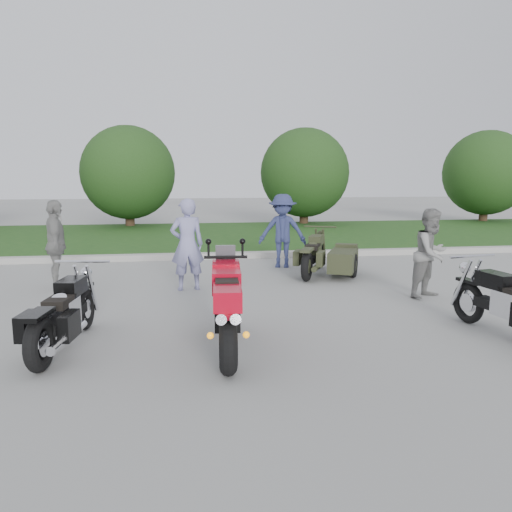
{
  "coord_description": "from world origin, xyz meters",
  "views": [
    {
      "loc": [
        -0.88,
        -6.55,
        2.1
      ],
      "look_at": [
        0.26,
        1.4,
        0.8
      ],
      "focal_mm": 35.0,
      "sensor_mm": 36.0,
      "label": 1
    }
  ],
  "objects": [
    {
      "name": "tree_far_right",
      "position": [
        12.0,
        13.5,
        2.19
      ],
      "size": [
        3.6,
        3.6,
        4.0
      ],
      "color": "#3F2B1C",
      "rests_on": "ground"
    },
    {
      "name": "sportbike_red",
      "position": [
        -0.4,
        -0.82,
        0.59
      ],
      "size": [
        0.43,
        2.1,
        1.0
      ],
      "rotation": [
        0.0,
        0.0,
        -0.07
      ],
      "color": "black",
      "rests_on": "ground"
    },
    {
      "name": "cruiser_left",
      "position": [
        -2.36,
        -0.48,
        0.41
      ],
      "size": [
        0.46,
        2.1,
        0.81
      ],
      "rotation": [
        0.0,
        0.0,
        -0.13
      ],
      "color": "black",
      "rests_on": "ground"
    },
    {
      "name": "person_grey",
      "position": [
        3.32,
        1.41,
        0.77
      ],
      "size": [
        0.94,
        0.88,
        1.54
      ],
      "primitive_type": "imported",
      "rotation": [
        0.0,
        0.0,
        0.52
      ],
      "color": "gray",
      "rests_on": "ground"
    },
    {
      "name": "grass_strip",
      "position": [
        0.0,
        10.15,
        0.07
      ],
      "size": [
        60.0,
        8.0,
        0.14
      ],
      "primitive_type": "cube",
      "color": "#3A5F20",
      "rests_on": "ground"
    },
    {
      "name": "person_stripe",
      "position": [
        -0.84,
        2.58,
        0.85
      ],
      "size": [
        0.67,
        0.5,
        1.69
      ],
      "primitive_type": "imported",
      "rotation": [
        0.0,
        0.0,
        3.3
      ],
      "color": "#8A89BA",
      "rests_on": "ground"
    },
    {
      "name": "person_denim",
      "position": [
        1.34,
        4.6,
        0.84
      ],
      "size": [
        1.22,
        0.9,
        1.68
      ],
      "primitive_type": "imported",
      "rotation": [
        0.0,
        0.0,
        -0.28
      ],
      "color": "navy",
      "rests_on": "ground"
    },
    {
      "name": "curb",
      "position": [
        0.0,
        6.0,
        0.07
      ],
      "size": [
        60.0,
        0.3,
        0.15
      ],
      "primitive_type": "cube",
      "color": "#A8A69E",
      "rests_on": "ground"
    },
    {
      "name": "tree_mid_left",
      "position": [
        -3.0,
        13.5,
        2.19
      ],
      "size": [
        3.6,
        3.6,
        4.0
      ],
      "color": "#3F2B1C",
      "rests_on": "ground"
    },
    {
      "name": "person_back",
      "position": [
        -3.24,
        2.99,
        0.83
      ],
      "size": [
        0.63,
        1.04,
        1.66
      ],
      "primitive_type": "imported",
      "rotation": [
        0.0,
        0.0,
        1.81
      ],
      "color": "gray",
      "rests_on": "ground"
    },
    {
      "name": "cruiser_sidecar",
      "position": [
        2.13,
        3.42,
        0.38
      ],
      "size": [
        1.54,
        1.96,
        0.81
      ],
      "rotation": [
        0.0,
        0.0,
        -0.44
      ],
      "color": "black",
      "rests_on": "ground"
    },
    {
      "name": "tree_mid_right",
      "position": [
        4.0,
        13.5,
        2.19
      ],
      "size": [
        3.6,
        3.6,
        4.0
      ],
      "color": "#3F2B1C",
      "rests_on": "ground"
    },
    {
      "name": "ground",
      "position": [
        0.0,
        0.0,
        0.0
      ],
      "size": [
        80.0,
        80.0,
        0.0
      ],
      "primitive_type": "plane",
      "color": "#9C9D97",
      "rests_on": "ground"
    }
  ]
}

